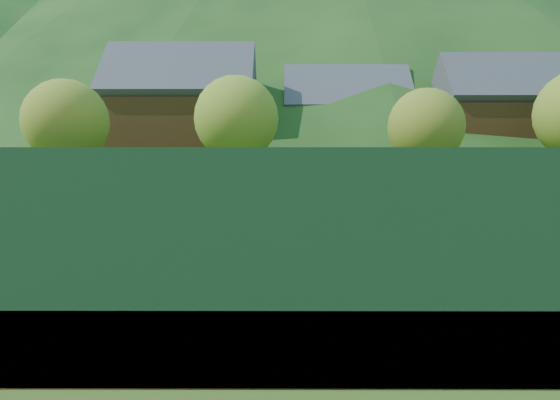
{
  "coord_description": "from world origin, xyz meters",
  "views": [
    {
      "loc": [
        -0.56,
        -17.96,
        3.02
      ],
      "look_at": [
        -0.63,
        0.0,
        1.12
      ],
      "focal_mm": 32.0,
      "sensor_mm": 36.0,
      "label": 1
    }
  ],
  "objects_px": {
    "coach": "(233,210)",
    "chalet_mid": "(345,128)",
    "tennis_net": "(297,216)",
    "chalet_left": "(183,120)",
    "chalet_right": "(498,124)",
    "student_d": "(464,203)",
    "student_a": "(361,202)",
    "student_c": "(469,202)",
    "student_b": "(394,203)",
    "ball_hopper": "(0,232)"
  },
  "relations": [
    {
      "from": "chalet_mid",
      "to": "student_b",
      "type": "bearing_deg",
      "value": -93.54
    },
    {
      "from": "student_c",
      "to": "student_a",
      "type": "bearing_deg",
      "value": 5.87
    },
    {
      "from": "tennis_net",
      "to": "chalet_left",
      "type": "bearing_deg",
      "value": 108.43
    },
    {
      "from": "coach",
      "to": "student_b",
      "type": "relative_size",
      "value": 1.22
    },
    {
      "from": "coach",
      "to": "chalet_left",
      "type": "relative_size",
      "value": 0.13
    },
    {
      "from": "coach",
      "to": "student_c",
      "type": "bearing_deg",
      "value": 30.42
    },
    {
      "from": "coach",
      "to": "student_d",
      "type": "height_order",
      "value": "coach"
    },
    {
      "from": "student_c",
      "to": "tennis_net",
      "type": "height_order",
      "value": "student_c"
    },
    {
      "from": "coach",
      "to": "student_c",
      "type": "height_order",
      "value": "coach"
    },
    {
      "from": "student_b",
      "to": "student_d",
      "type": "height_order",
      "value": "student_b"
    },
    {
      "from": "student_d",
      "to": "chalet_mid",
      "type": "bearing_deg",
      "value": -91.39
    },
    {
      "from": "chalet_left",
      "to": "tennis_net",
      "type": "bearing_deg",
      "value": -71.57
    },
    {
      "from": "student_b",
      "to": "chalet_left",
      "type": "distance_m",
      "value": 31.45
    },
    {
      "from": "coach",
      "to": "chalet_left",
      "type": "height_order",
      "value": "chalet_left"
    },
    {
      "from": "student_d",
      "to": "chalet_right",
      "type": "distance_m",
      "value": 30.79
    },
    {
      "from": "chalet_left",
      "to": "chalet_mid",
      "type": "height_order",
      "value": "chalet_left"
    },
    {
      "from": "student_a",
      "to": "chalet_mid",
      "type": "xyz_separation_m",
      "value": [
        3.21,
        30.99,
        4.25
      ]
    },
    {
      "from": "chalet_right",
      "to": "ball_hopper",
      "type": "bearing_deg",
      "value": -128.83
    },
    {
      "from": "student_b",
      "to": "chalet_right",
      "type": "height_order",
      "value": "chalet_right"
    },
    {
      "from": "student_b",
      "to": "chalet_mid",
      "type": "relative_size",
      "value": 0.12
    },
    {
      "from": "coach",
      "to": "chalet_right",
      "type": "distance_m",
      "value": 38.73
    },
    {
      "from": "ball_hopper",
      "to": "student_a",
      "type": "bearing_deg",
      "value": 35.98
    },
    {
      "from": "student_b",
      "to": "chalet_mid",
      "type": "bearing_deg",
      "value": -111.03
    },
    {
      "from": "student_c",
      "to": "tennis_net",
      "type": "relative_size",
      "value": 0.12
    },
    {
      "from": "coach",
      "to": "chalet_right",
      "type": "height_order",
      "value": "chalet_right"
    },
    {
      "from": "student_b",
      "to": "ball_hopper",
      "type": "relative_size",
      "value": 1.5
    },
    {
      "from": "student_a",
      "to": "student_b",
      "type": "xyz_separation_m",
      "value": [
        1.25,
        -0.73,
        0.04
      ]
    },
    {
      "from": "student_a",
      "to": "chalet_left",
      "type": "bearing_deg",
      "value": -77.34
    },
    {
      "from": "chalet_left",
      "to": "chalet_right",
      "type": "distance_m",
      "value": 30.0
    },
    {
      "from": "student_b",
      "to": "chalet_mid",
      "type": "distance_m",
      "value": 32.06
    },
    {
      "from": "student_b",
      "to": "ball_hopper",
      "type": "bearing_deg",
      "value": 13.09
    },
    {
      "from": "ball_hopper",
      "to": "chalet_mid",
      "type": "xyz_separation_m",
      "value": [
        14.08,
        38.88,
        4.22
      ]
    },
    {
      "from": "student_d",
      "to": "student_a",
      "type": "bearing_deg",
      "value": -10.43
    },
    {
      "from": "student_c",
      "to": "chalet_left",
      "type": "bearing_deg",
      "value": -50.0
    },
    {
      "from": "chalet_left",
      "to": "chalet_mid",
      "type": "xyz_separation_m",
      "value": [
        16.0,
        4.0,
        -0.66
      ]
    },
    {
      "from": "chalet_mid",
      "to": "chalet_right",
      "type": "bearing_deg",
      "value": -15.95
    },
    {
      "from": "ball_hopper",
      "to": "chalet_right",
      "type": "height_order",
      "value": "chalet_right"
    },
    {
      "from": "tennis_net",
      "to": "chalet_mid",
      "type": "relative_size",
      "value": 0.95
    },
    {
      "from": "student_d",
      "to": "chalet_right",
      "type": "xyz_separation_m",
      "value": [
        13.03,
        27.53,
        4.51
      ]
    },
    {
      "from": "ball_hopper",
      "to": "chalet_right",
      "type": "relative_size",
      "value": 0.08
    },
    {
      "from": "tennis_net",
      "to": "ball_hopper",
      "type": "xyz_separation_m",
      "value": [
        -8.08,
        -4.89,
        0.25
      ]
    },
    {
      "from": "student_c",
      "to": "tennis_net",
      "type": "distance_m",
      "value": 7.85
    },
    {
      "from": "student_a",
      "to": "student_d",
      "type": "xyz_separation_m",
      "value": [
        4.19,
        -0.53,
        0.01
      ]
    },
    {
      "from": "student_a",
      "to": "student_c",
      "type": "bearing_deg",
      "value": 165.72
    },
    {
      "from": "ball_hopper",
      "to": "chalet_mid",
      "type": "height_order",
      "value": "chalet_mid"
    },
    {
      "from": "tennis_net",
      "to": "ball_hopper",
      "type": "height_order",
      "value": "tennis_net"
    },
    {
      "from": "student_c",
      "to": "chalet_left",
      "type": "distance_m",
      "value": 32.54
    },
    {
      "from": "coach",
      "to": "chalet_mid",
      "type": "height_order",
      "value": "chalet_mid"
    },
    {
      "from": "student_c",
      "to": "chalet_right",
      "type": "xyz_separation_m",
      "value": [
        12.7,
        27.12,
        4.51
      ]
    },
    {
      "from": "coach",
      "to": "student_b",
      "type": "height_order",
      "value": "coach"
    }
  ]
}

